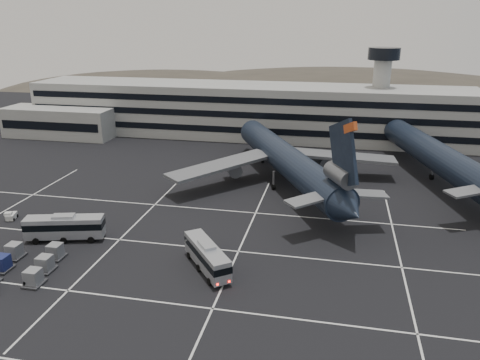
% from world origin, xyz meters
% --- Properties ---
extents(ground, '(260.00, 260.00, 0.00)m').
position_xyz_m(ground, '(0.00, 0.00, 0.00)').
color(ground, black).
rests_on(ground, ground).
extents(lane_markings, '(90.00, 55.62, 0.01)m').
position_xyz_m(lane_markings, '(0.95, 0.72, 0.01)').
color(lane_markings, silver).
rests_on(lane_markings, ground).
extents(terminal, '(125.00, 26.00, 24.00)m').
position_xyz_m(terminal, '(-2.95, 71.14, 6.93)').
color(terminal, gray).
rests_on(terminal, ground).
extents(hills, '(352.00, 180.00, 44.00)m').
position_xyz_m(hills, '(17.99, 170.00, -12.07)').
color(hills, '#38332B').
rests_on(hills, ground).
extents(trijet_main, '(42.92, 53.80, 18.08)m').
position_xyz_m(trijet_main, '(15.52, 32.70, 5.25)').
color(trijet_main, black).
rests_on(trijet_main, ground).
extents(trijet_far, '(23.00, 57.00, 18.08)m').
position_xyz_m(trijet_far, '(44.18, 41.44, 5.43)').
color(trijet_far, black).
rests_on(trijet_far, ground).
extents(bus_near, '(8.39, 9.94, 3.75)m').
position_xyz_m(bus_near, '(9.06, -1.62, 2.05)').
color(bus_near, '#9A9DA2').
rests_on(bus_near, ground).
extents(bus_far, '(11.57, 5.43, 3.98)m').
position_xyz_m(bus_far, '(-13.68, 2.37, 2.18)').
color(bus_far, '#9A9DA2').
rests_on(bus_far, ground).
extents(tug_a, '(1.87, 2.44, 1.39)m').
position_xyz_m(tug_a, '(-26.42, 7.23, 0.62)').
color(tug_a, beige).
rests_on(tug_a, ground).
extents(uld_cluster, '(9.33, 10.51, 2.09)m').
position_xyz_m(uld_cluster, '(-14.12, -6.83, 1.02)').
color(uld_cluster, '#2D2D30').
rests_on(uld_cluster, ground).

